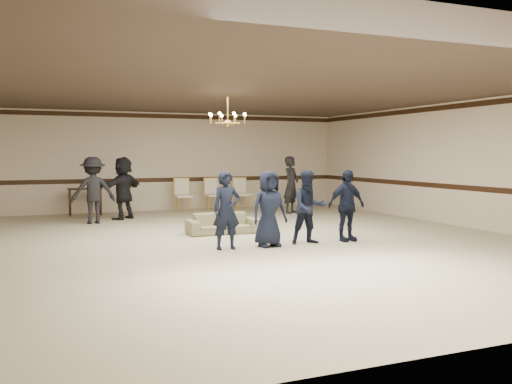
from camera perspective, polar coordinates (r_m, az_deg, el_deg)
room at (r=11.79m, az=-1.29°, el=2.68°), size 12.01×14.01×3.21m
chair_rail at (r=18.50m, az=-9.08°, el=1.25°), size 12.00×0.02×0.14m
crown_molding at (r=18.52m, az=-9.16°, el=7.69°), size 12.00×0.02×0.14m
chandelier at (r=12.77m, az=-2.93°, el=8.50°), size 0.94×0.94×0.89m
boy_a at (r=10.79m, az=-3.04°, el=-1.90°), size 0.56×0.37×1.53m
boy_b at (r=11.12m, az=1.34°, el=-1.72°), size 0.78×0.55×1.53m
boy_c at (r=11.51m, az=5.45°, el=-1.55°), size 0.80×0.66×1.53m
boy_d at (r=11.96m, az=9.27°, el=-1.38°), size 0.92×0.44×1.53m
settee at (r=12.98m, az=-3.48°, el=-3.23°), size 1.65×0.66×0.48m
adult_left at (r=15.37m, az=-16.38°, el=0.17°), size 1.17×0.71×1.78m
adult_mid at (r=16.17m, az=-13.47°, el=0.41°), size 1.61×1.45×1.78m
adult_right at (r=17.33m, az=3.64°, el=0.74°), size 0.77×0.73×1.78m
banquet_chair_left at (r=17.87m, az=-7.46°, el=-0.36°), size 0.52×0.52×1.05m
banquet_chair_mid at (r=18.15m, az=-4.41°, el=-0.28°), size 0.53×0.53×1.05m
banquet_chair_right at (r=18.49m, az=-1.46°, el=-0.19°), size 0.51×0.51×1.05m
console_table at (r=17.56m, az=-17.13°, el=-0.94°), size 1.00×0.43×0.83m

